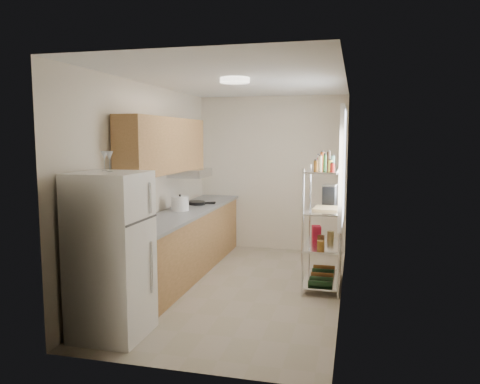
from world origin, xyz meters
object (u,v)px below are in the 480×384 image
Objects in this scene: rice_cooker at (180,204)px; espresso_machine at (330,195)px; refrigerator at (111,255)px; frying_pan_large at (196,203)px; cutting_board at (327,208)px.

rice_cooker is 0.85× the size of espresso_machine.
refrigerator is 5.91× the size of frying_pan_large.
cutting_board is (1.91, 1.96, 0.23)m from refrigerator.
espresso_machine is at bearing 5.23° from rice_cooker.
rice_cooker is 2.02m from cutting_board.
frying_pan_large is 0.94× the size of espresso_machine.
frying_pan_large is (-0.09, 2.72, 0.13)m from refrigerator.
espresso_machine is at bearing 87.01° from cutting_board.
refrigerator reaches higher than rice_cooker.
cutting_board is at bearing -3.88° from rice_cooker.
refrigerator is 2.11m from rice_cooker.
rice_cooker is 0.91× the size of frying_pan_large.
frying_pan_large is 2.15m from cutting_board.
rice_cooker is 2.05m from espresso_machine.
frying_pan_large is at bearing 88.51° from rice_cooker.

